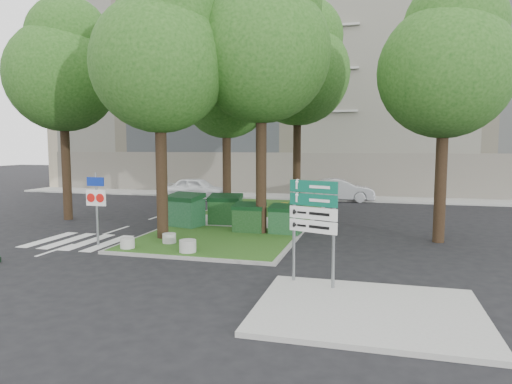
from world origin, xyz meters
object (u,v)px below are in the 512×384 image
(tree_median_far, at_px, (299,63))
(bollard_right, at_px, (188,246))
(dumpster_b, at_px, (225,209))
(dumpster_d, at_px, (285,219))
(car_silver, at_px, (340,190))
(litter_bin, at_px, (284,209))
(traffic_sign_pole, at_px, (97,199))
(tree_median_near_left, at_px, (162,51))
(car_white, at_px, (197,189))
(directional_sign, at_px, (314,216))
(tree_street_left, at_px, (64,66))
(tree_median_near_right, at_px, (264,39))
(bollard_left, at_px, (127,243))
(dumpster_a, at_px, (185,210))
(dumpster_c, at_px, (249,218))
(bollard_mid, at_px, (169,238))
(tree_median_mid, at_px, (228,82))
(tree_street_right, at_px, (448,59))

(tree_median_far, bearing_deg, bollard_right, -99.17)
(dumpster_b, distance_m, dumpster_d, 3.51)
(tree_median_far, xyz_separation_m, car_silver, (1.95, 5.16, -7.57))
(tree_median_far, height_order, litter_bin, tree_median_far)
(dumpster_d, xyz_separation_m, litter_bin, (-0.94, 4.47, -0.23))
(bollard_right, bearing_deg, traffic_sign_pole, 171.67)
(tree_median_near_left, distance_m, car_white, 15.02)
(directional_sign, xyz_separation_m, car_silver, (-0.81, 19.22, -1.18))
(litter_bin, distance_m, car_white, 9.76)
(tree_street_left, height_order, traffic_sign_pole, tree_street_left)
(tree_median_near_right, relative_size, bollard_left, 22.80)
(tree_median_near_right, height_order, bollard_left, tree_median_near_right)
(dumpster_a, bearing_deg, car_white, 124.04)
(dumpster_c, distance_m, bollard_mid, 3.78)
(tree_median_far, height_order, dumpster_d, tree_median_far)
(tree_median_far, bearing_deg, dumpster_b, -112.68)
(tree_street_left, relative_size, car_white, 2.42)
(car_silver, bearing_deg, car_white, 95.40)
(tree_median_near_left, bearing_deg, tree_street_left, 153.43)
(tree_median_far, bearing_deg, tree_median_near_left, -111.28)
(tree_median_mid, distance_m, dumpster_d, 8.60)
(tree_median_mid, distance_m, car_white, 9.98)
(dumpster_a, height_order, car_white, dumpster_a)
(traffic_sign_pole, bearing_deg, tree_median_near_left, 37.48)
(traffic_sign_pole, bearing_deg, bollard_mid, 14.36)
(dumpster_a, xyz_separation_m, bollard_left, (-0.13, -4.72, -0.53))
(tree_median_mid, relative_size, bollard_left, 19.87)
(litter_bin, xyz_separation_m, directional_sign, (2.99, -11.14, 1.47))
(traffic_sign_pole, relative_size, car_white, 0.60)
(bollard_left, distance_m, litter_bin, 9.50)
(bollard_left, bearing_deg, tree_street_right, 22.56)
(tree_street_left, xyz_separation_m, bollard_left, (6.53, -5.56, -7.35))
(bollard_right, bearing_deg, bollard_mid, 136.90)
(tree_median_near_right, bearing_deg, car_silver, 80.34)
(tree_median_mid, height_order, dumpster_b, tree_median_mid)
(tree_street_right, relative_size, bollard_left, 20.02)
(dumpster_b, height_order, dumpster_c, dumpster_b)
(dumpster_c, relative_size, car_white, 0.30)
(directional_sign, bearing_deg, litter_bin, 124.65)
(tree_median_far, relative_size, tree_street_left, 1.08)
(bollard_right, bearing_deg, tree_median_far, 80.83)
(bollard_right, bearing_deg, dumpster_a, 114.73)
(tree_median_near_left, height_order, dumpster_a, tree_median_near_left)
(traffic_sign_pole, distance_m, car_silver, 17.92)
(dumpster_d, relative_size, bollard_right, 2.34)
(bollard_right, bearing_deg, tree_median_mid, 98.86)
(dumpster_d, height_order, bollard_mid, dumpster_d)
(tree_street_left, xyz_separation_m, directional_sign, (13.46, -8.06, -5.72))
(tree_street_right, relative_size, car_white, 2.22)
(dumpster_d, relative_size, car_white, 0.30)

